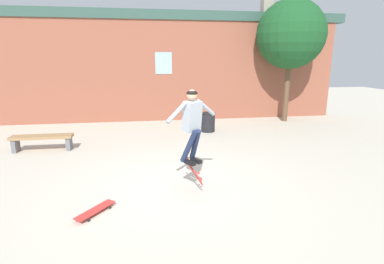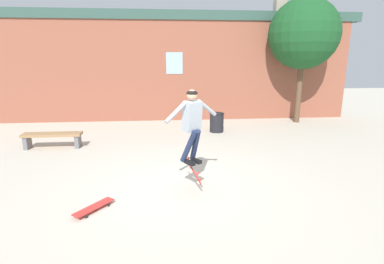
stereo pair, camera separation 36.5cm
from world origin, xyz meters
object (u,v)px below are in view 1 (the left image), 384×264
skateboard_flipping (192,170)px  skateboard_resting (95,210)px  skater (192,120)px  tree_right (291,35)px  trash_bin (208,122)px  park_bench (42,140)px

skateboard_flipping → skateboard_resting: (-1.86, -0.78, -0.35)m
skater → skateboard_resting: size_ratio=1.99×
skater → tree_right: bearing=107.5°
trash_bin → skateboard_resting: bearing=-119.6°
tree_right → park_bench: (-9.05, -2.99, -3.27)m
park_bench → trash_bin: trash_bin is taller
tree_right → trash_bin: 5.12m
tree_right → skater: (-5.10, -6.35, -2.13)m
tree_right → skateboard_resting: size_ratio=6.66×
skater → skateboard_resting: bearing=-102.0°
tree_right → skater: size_ratio=3.35×
tree_right → skateboard_resting: (-6.94, -7.08, -3.54)m
park_bench → skater: bearing=-40.6°
tree_right → park_bench: bearing=-161.7°
skateboard_flipping → tree_right: bearing=124.6°
park_bench → trash_bin: size_ratio=2.42×
skateboard_flipping → skateboard_resting: 2.05m
tree_right → trash_bin: tree_right is taller
trash_bin → skateboard_resting: 6.54m
skateboard_resting → skateboard_flipping: bearing=150.5°
tree_right → skater: 8.41m
trash_bin → skateboard_flipping: 5.09m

